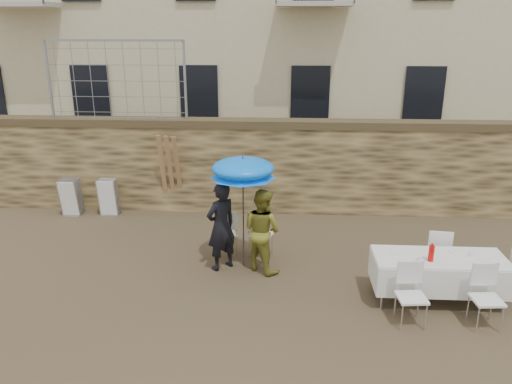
# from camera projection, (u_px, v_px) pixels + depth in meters

# --- Properties ---
(ground) EXTENTS (80.00, 80.00, 0.00)m
(ground) POSITION_uv_depth(u_px,v_px,m) (221.00, 324.00, 7.59)
(ground) COLOR brown
(ground) RESTS_ON ground
(stone_wall) EXTENTS (13.00, 0.50, 2.20)m
(stone_wall) POSITION_uv_depth(u_px,v_px,m) (246.00, 167.00, 11.97)
(stone_wall) COLOR brown
(stone_wall) RESTS_ON ground
(chain_link_fence) EXTENTS (3.20, 0.06, 1.80)m
(chain_link_fence) POSITION_uv_depth(u_px,v_px,m) (117.00, 81.00, 11.51)
(chain_link_fence) COLOR gray
(chain_link_fence) RESTS_ON stone_wall
(man_suit) EXTENTS (0.72, 0.71, 1.68)m
(man_suit) POSITION_uv_depth(u_px,v_px,m) (221.00, 226.00, 9.09)
(man_suit) COLOR black
(man_suit) RESTS_ON ground
(woman_dress) EXTENTS (0.96, 0.94, 1.57)m
(woman_dress) POSITION_uv_depth(u_px,v_px,m) (262.00, 230.00, 9.07)
(woman_dress) COLOR #A7A233
(woman_dress) RESTS_ON ground
(umbrella) EXTENTS (1.17, 1.17, 1.97)m
(umbrella) POSITION_uv_depth(u_px,v_px,m) (243.00, 172.00, 8.84)
(umbrella) COLOR #3F3F44
(umbrella) RESTS_ON ground
(couple_chair_left) EXTENTS (0.63, 0.63, 0.96)m
(couple_chair_left) POSITION_uv_depth(u_px,v_px,m) (225.00, 233.00, 9.73)
(couple_chair_left) COLOR white
(couple_chair_left) RESTS_ON ground
(couple_chair_right) EXTENTS (0.58, 0.58, 0.96)m
(couple_chair_right) POSITION_uv_depth(u_px,v_px,m) (261.00, 234.00, 9.69)
(couple_chair_right) COLOR white
(couple_chair_right) RESTS_ON ground
(banquet_table) EXTENTS (2.10, 0.85, 0.78)m
(banquet_table) POSITION_uv_depth(u_px,v_px,m) (440.00, 260.00, 8.05)
(banquet_table) COLOR white
(banquet_table) RESTS_ON ground
(soda_bottle) EXTENTS (0.09, 0.09, 0.26)m
(soda_bottle) POSITION_uv_depth(u_px,v_px,m) (431.00, 253.00, 7.86)
(soda_bottle) COLOR red
(soda_bottle) RESTS_ON banquet_table
(table_chair_front_left) EXTENTS (0.52, 0.52, 0.96)m
(table_chair_front_left) POSITION_uv_depth(u_px,v_px,m) (412.00, 296.00, 7.45)
(table_chair_front_left) COLOR white
(table_chair_front_left) RESTS_ON ground
(table_chair_front_right) EXTENTS (0.52, 0.52, 0.96)m
(table_chair_front_right) POSITION_uv_depth(u_px,v_px,m) (487.00, 298.00, 7.39)
(table_chair_front_right) COLOR white
(table_chair_front_right) RESTS_ON ground
(table_chair_back) EXTENTS (0.53, 0.53, 0.96)m
(table_chair_back) POSITION_uv_depth(u_px,v_px,m) (437.00, 253.00, 8.87)
(table_chair_back) COLOR white
(table_chair_back) RESTS_ON ground
(chair_stack_left) EXTENTS (0.46, 0.47, 0.92)m
(chair_stack_left) POSITION_uv_depth(u_px,v_px,m) (74.00, 194.00, 12.00)
(chair_stack_left) COLOR white
(chair_stack_left) RESTS_ON ground
(chair_stack_right) EXTENTS (0.46, 0.40, 0.92)m
(chair_stack_right) POSITION_uv_depth(u_px,v_px,m) (110.00, 195.00, 11.95)
(chair_stack_right) COLOR white
(chair_stack_right) RESTS_ON ground
(wood_planks) EXTENTS (0.70, 0.20, 2.00)m
(wood_planks) POSITION_uv_depth(u_px,v_px,m) (176.00, 174.00, 11.75)
(wood_planks) COLOR #A37749
(wood_planks) RESTS_ON ground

